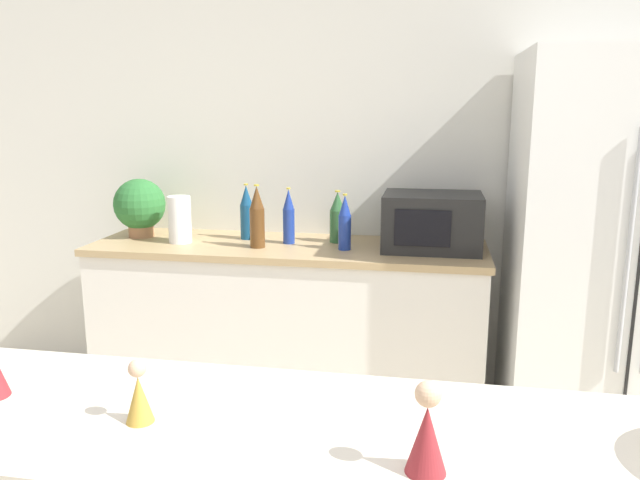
% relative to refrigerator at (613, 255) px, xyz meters
% --- Properties ---
extents(wall_back, '(8.00, 0.06, 2.55)m').
position_rel_refrigerator_xyz_m(wall_back, '(-1.04, 0.41, 0.36)').
color(wall_back, silver).
rests_on(wall_back, ground_plane).
extents(back_counter, '(2.04, 0.63, 0.89)m').
position_rel_refrigerator_xyz_m(back_counter, '(-1.56, 0.08, -0.47)').
color(back_counter, silver).
rests_on(back_counter, ground_plane).
extents(refrigerator, '(0.91, 0.76, 1.83)m').
position_rel_refrigerator_xyz_m(refrigerator, '(0.00, 0.00, 0.00)').
color(refrigerator, white).
rests_on(refrigerator, ground_plane).
extents(potted_plant, '(0.28, 0.28, 0.32)m').
position_rel_refrigerator_xyz_m(potted_plant, '(-2.40, 0.13, 0.14)').
color(potted_plant, '#9E6B47').
rests_on(potted_plant, back_counter).
extents(paper_towel_roll, '(0.12, 0.12, 0.24)m').
position_rel_refrigerator_xyz_m(paper_towel_roll, '(-2.13, 0.03, 0.09)').
color(paper_towel_roll, white).
rests_on(paper_towel_roll, back_counter).
extents(microwave, '(0.48, 0.37, 0.28)m').
position_rel_refrigerator_xyz_m(microwave, '(-0.83, 0.10, 0.11)').
color(microwave, black).
rests_on(microwave, back_counter).
extents(back_bottle_0, '(0.08, 0.08, 0.27)m').
position_rel_refrigerator_xyz_m(back_bottle_0, '(-1.32, 0.18, 0.10)').
color(back_bottle_0, '#2D6033').
rests_on(back_bottle_0, back_counter).
extents(back_bottle_1, '(0.06, 0.06, 0.28)m').
position_rel_refrigerator_xyz_m(back_bottle_1, '(-1.26, 0.02, 0.10)').
color(back_bottle_1, navy).
rests_on(back_bottle_1, back_counter).
extents(back_bottle_2, '(0.06, 0.06, 0.29)m').
position_rel_refrigerator_xyz_m(back_bottle_2, '(-1.56, 0.11, 0.11)').
color(back_bottle_2, navy).
rests_on(back_bottle_2, back_counter).
extents(back_bottle_3, '(0.08, 0.08, 0.32)m').
position_rel_refrigerator_xyz_m(back_bottle_3, '(-1.70, -0.01, 0.12)').
color(back_bottle_3, brown).
rests_on(back_bottle_3, back_counter).
extents(back_bottle_4, '(0.07, 0.07, 0.30)m').
position_rel_refrigerator_xyz_m(back_bottle_4, '(-1.81, 0.18, 0.11)').
color(back_bottle_4, navy).
rests_on(back_bottle_4, back_counter).
extents(wise_man_figurine_blue, '(0.07, 0.07, 0.16)m').
position_rel_refrigerator_xyz_m(wise_man_figurine_blue, '(-0.83, -2.07, 0.16)').
color(wise_man_figurine_blue, maroon).
rests_on(wise_man_figurine_blue, bar_counter).
extents(wise_man_figurine_crimson, '(0.05, 0.05, 0.12)m').
position_rel_refrigerator_xyz_m(wise_man_figurine_crimson, '(-1.36, -2.00, 0.14)').
color(wise_man_figurine_crimson, '#B28933').
rests_on(wise_man_figurine_crimson, bar_counter).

